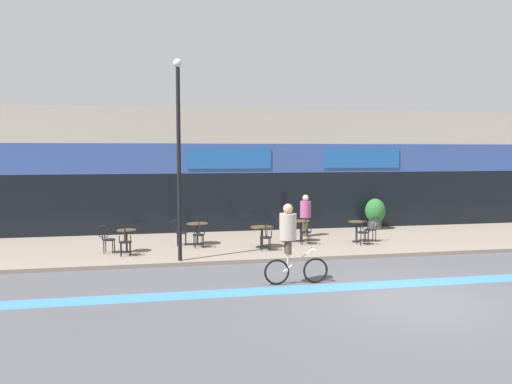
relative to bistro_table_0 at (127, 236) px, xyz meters
name	(u,v)px	position (x,y,z in m)	size (l,w,h in m)	color
ground_plane	(416,301)	(6.77, -6.35, -0.64)	(120.00, 120.00, 0.00)	#4C4C51
sidewalk_slab	(317,242)	(6.77, 0.90, -0.58)	(40.00, 5.50, 0.12)	gray
storefront_facade	(286,170)	(6.77, 5.61, 1.93)	(40.00, 4.06, 5.17)	#B2A899
bike_lane_stripe	(387,284)	(6.77, -4.90, -0.64)	(36.00, 0.70, 0.01)	#3D7AB7
bistro_table_0	(127,236)	(0.00, 0.00, 0.00)	(0.62, 0.62, 0.74)	black
bistro_table_1	(197,229)	(2.37, 0.93, 0.02)	(0.76, 0.76, 0.76)	black
bistro_table_2	(262,232)	(4.50, -0.01, -0.01)	(0.80, 0.80, 0.71)	black
bistro_table_3	(301,227)	(6.13, 0.83, 0.01)	(0.65, 0.65, 0.76)	black
bistro_table_4	(357,227)	(8.08, 0.35, 0.01)	(0.61, 0.61, 0.75)	black
cafe_chair_0_near	(125,240)	(0.00, -0.63, -0.01)	(0.41, 0.58, 0.90)	black
cafe_chair_0_side	(107,237)	(-0.63, 0.01, -0.01)	(0.59, 0.44, 0.90)	black
cafe_chair_1_near	(199,233)	(2.37, 0.31, -0.01)	(0.43, 0.59, 0.90)	black
cafe_chair_1_side	(179,231)	(1.74, 0.94, -0.01)	(0.59, 0.44, 0.90)	black
cafe_chair_2_near	(266,235)	(4.50, -0.64, -0.01)	(0.42, 0.59, 0.90)	black
cafe_chair_3_near	(306,230)	(6.12, 0.20, -0.01)	(0.42, 0.58, 0.90)	black
cafe_chair_3_side	(284,228)	(5.50, 0.84, -0.01)	(0.59, 0.44, 0.90)	black
cafe_chair_4_near	(364,230)	(8.09, -0.28, -0.01)	(0.43, 0.59, 0.90)	black
cafe_chair_4_side	(373,227)	(8.71, 0.34, -0.01)	(0.58, 0.42, 0.90)	black
planter_pot	(375,213)	(10.04, 3.07, 0.18)	(0.86, 0.86, 1.29)	#4C4C51
lamp_post	(179,147)	(1.66, -1.56, 2.88)	(0.26, 0.26, 5.98)	black
cyclist_0	(290,237)	(4.32, -4.38, 0.57)	(1.68, 0.48, 2.08)	black
pedestrian_near_end	(305,212)	(6.60, 1.84, 0.44)	(0.51, 0.51, 1.62)	#4C3D2D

